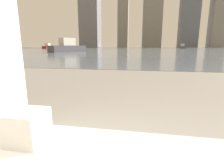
% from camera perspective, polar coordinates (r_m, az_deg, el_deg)
% --- Properties ---
extents(towel_stack, '(0.28, 0.17, 0.16)m').
position_cam_1_polar(towel_stack, '(1.01, -28.48, -11.91)').
color(towel_stack, silver).
rests_on(towel_stack, bathtub).
extents(harbor_water, '(180.00, 110.00, 0.01)m').
position_cam_1_polar(harbor_water, '(61.89, 10.07, 11.29)').
color(harbor_water, slate).
rests_on(harbor_water, ground_plane).
extents(harbor_boat_0, '(2.04, 4.73, 1.72)m').
position_cam_1_polar(harbor_boat_0, '(68.41, 21.99, 11.20)').
color(harbor_boat_0, '#4C4C51').
rests_on(harbor_boat_0, harbor_water).
extents(harbor_boat_1, '(1.68, 4.88, 1.83)m').
position_cam_1_polar(harbor_boat_1, '(67.50, -20.24, 11.36)').
color(harbor_boat_1, maroon).
rests_on(harbor_boat_1, harbor_water).
extents(harbor_boat_2, '(4.65, 5.82, 2.12)m').
position_cam_1_polar(harbor_boat_2, '(28.26, -14.35, 11.58)').
color(harbor_boat_2, '#4C4C51').
rests_on(harbor_boat_2, harbor_water).
extents(skyline_tower_0, '(11.75, 13.48, 47.22)m').
position_cam_1_polar(skyline_tower_0, '(125.30, -7.21, 22.68)').
color(skyline_tower_0, slate).
rests_on(skyline_tower_0, ground_plane).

